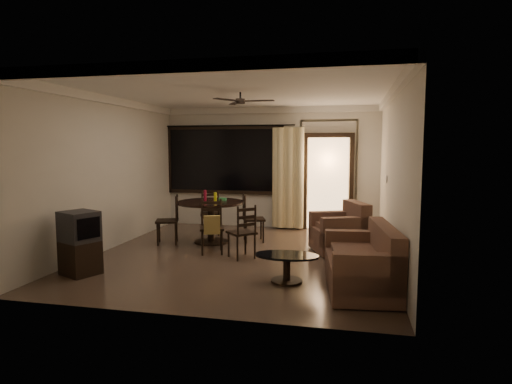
% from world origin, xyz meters
% --- Properties ---
extents(ground, '(5.50, 5.50, 0.00)m').
position_xyz_m(ground, '(0.00, 0.00, 0.00)').
color(ground, '#7F6651').
rests_on(ground, ground).
extents(room_shell, '(5.50, 6.70, 5.50)m').
position_xyz_m(room_shell, '(0.59, 1.77, 1.83)').
color(room_shell, beige).
rests_on(room_shell, ground).
extents(dining_table, '(1.31, 1.31, 1.04)m').
position_xyz_m(dining_table, '(-0.82, 0.85, 0.65)').
color(dining_table, black).
rests_on(dining_table, ground).
extents(dining_chair_west, '(0.54, 0.54, 0.95)m').
position_xyz_m(dining_chair_west, '(-1.61, 0.58, 0.28)').
color(dining_chair_west, black).
rests_on(dining_chair_west, ground).
extents(dining_chair_east, '(0.54, 0.54, 0.95)m').
position_xyz_m(dining_chair_east, '(-0.04, 1.13, 0.28)').
color(dining_chair_east, black).
rests_on(dining_chair_east, ground).
extents(dining_chair_south, '(0.54, 0.57, 0.95)m').
position_xyz_m(dining_chair_south, '(-0.54, 0.04, 0.31)').
color(dining_chair_south, black).
rests_on(dining_chair_south, ground).
extents(dining_chair_north, '(0.54, 0.54, 0.95)m').
position_xyz_m(dining_chair_north, '(-1.08, 1.59, 0.28)').
color(dining_chair_north, black).
rests_on(dining_chair_north, ground).
extents(tv_cabinet, '(0.63, 0.61, 0.94)m').
position_xyz_m(tv_cabinet, '(-2.05, -1.59, 0.47)').
color(tv_cabinet, black).
rests_on(tv_cabinet, ground).
extents(sofa, '(1.01, 1.65, 0.84)m').
position_xyz_m(sofa, '(2.05, -1.40, 0.33)').
color(sofa, '#462920').
rests_on(sofa, ground).
extents(armchair, '(1.13, 1.13, 0.88)m').
position_xyz_m(armchair, '(1.71, 0.64, 0.36)').
color(armchair, '#462920').
rests_on(armchair, ground).
extents(coffee_table, '(0.90, 0.54, 0.39)m').
position_xyz_m(coffee_table, '(0.99, -1.30, 0.26)').
color(coffee_table, black).
rests_on(coffee_table, ground).
extents(side_chair, '(0.58, 0.58, 0.92)m').
position_xyz_m(side_chair, '(0.06, -0.17, 0.27)').
color(side_chair, black).
rests_on(side_chair, ground).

